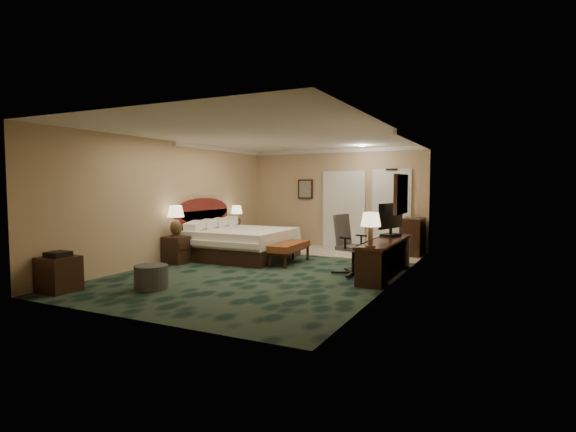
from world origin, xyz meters
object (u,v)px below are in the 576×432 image
at_px(lamp_far, 237,216).
at_px(tv, 391,220).
at_px(ottoman, 151,277).
at_px(lamp_near, 176,221).
at_px(nightstand_far, 237,238).
at_px(side_table, 59,274).
at_px(desk_chair, 353,245).
at_px(bed, 241,244).
at_px(bed_bench, 289,253).
at_px(nightstand_near, 178,250).
at_px(desk, 385,258).
at_px(minibar, 413,237).

bearing_deg(lamp_far, tv, -14.33).
height_order(ottoman, tv, tv).
bearing_deg(lamp_near, lamp_far, 89.58).
relative_size(nightstand_far, lamp_near, 0.85).
bearing_deg(side_table, desk_chair, 41.23).
relative_size(bed, bed_bench, 1.60).
height_order(nightstand_far, desk_chair, desk_chair).
relative_size(nightstand_near, lamp_near, 0.87).
bearing_deg(nightstand_near, desk_chair, 6.37).
relative_size(lamp_far, desk, 0.25).
xyz_separation_m(nightstand_near, minibar, (4.45, 3.41, 0.16)).
relative_size(lamp_near, desk_chair, 0.59).
relative_size(tv, desk_chair, 0.75).
bearing_deg(bed, desk_chair, -14.00).
bearing_deg(nightstand_near, nightstand_far, 90.11).
bearing_deg(nightstand_near, bed_bench, 23.91).
bearing_deg(desk, bed, 170.83).
distance_m(tv, desk_chair, 1.08).
bearing_deg(bed, minibar, 32.27).
xyz_separation_m(bed, desk, (3.55, -0.57, 0.00)).
height_order(side_table, minibar, minibar).
relative_size(side_table, desk, 0.24).
height_order(nightstand_near, minibar, minibar).
distance_m(nightstand_near, bed_bench, 2.47).
bearing_deg(lamp_near, desk_chair, 6.77).
bearing_deg(desk_chair, lamp_near, -157.48).
distance_m(lamp_far, tv, 4.54).
bearing_deg(side_table, desk, 38.73).
height_order(tv, minibar, tv).
height_order(bed, nightstand_far, bed).
xyz_separation_m(nightstand_near, ottoman, (1.24, -2.14, -0.10)).
relative_size(bed_bench, ottoman, 2.45).
height_order(nightstand_near, nightstand_far, nightstand_near).
bearing_deg(desk, bed_bench, 169.77).
bearing_deg(desk, lamp_near, -171.95).
distance_m(nightstand_near, nightstand_far, 2.43).
bearing_deg(lamp_near, nightstand_far, 89.89).
height_order(desk, minibar, minibar).
bearing_deg(nightstand_far, bed_bench, -32.26).
xyz_separation_m(nightstand_far, ottoman, (1.25, -4.57, -0.09)).
height_order(bed_bench, desk_chair, desk_chair).
bearing_deg(desk, side_table, -141.27).
distance_m(nightstand_near, desk, 4.51).
xyz_separation_m(lamp_far, side_table, (0.03, -5.34, -0.59)).
bearing_deg(desk, desk_chair, -163.42).
relative_size(lamp_near, tv, 0.79).
distance_m(desk_chair, minibar, 3.03).
relative_size(nightstand_near, nightstand_far, 1.02).
bearing_deg(desk_chair, ottoman, -120.13).
distance_m(bed, bed_bench, 1.36).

